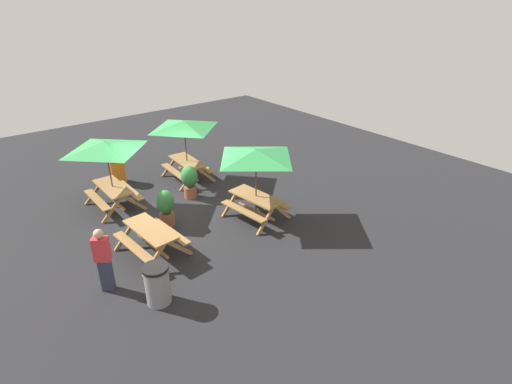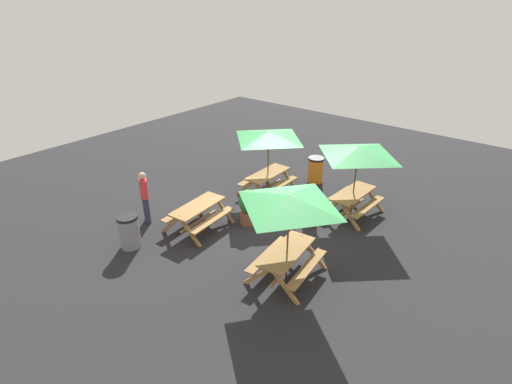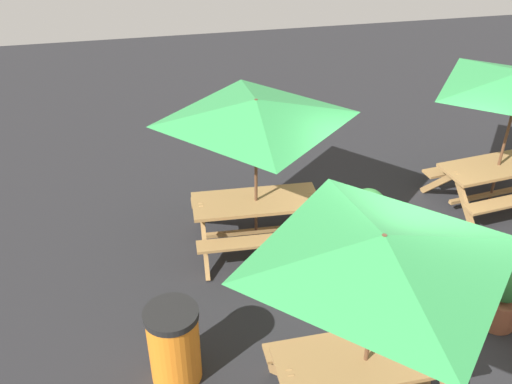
{
  "view_description": "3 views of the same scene",
  "coord_description": "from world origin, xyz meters",
  "px_view_note": "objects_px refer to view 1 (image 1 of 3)",
  "views": [
    {
      "loc": [
        10.7,
        -4.98,
        6.35
      ],
      "look_at": [
        2.03,
        1.84,
        0.9
      ],
      "focal_mm": 28.0,
      "sensor_mm": 36.0,
      "label": 1
    },
    {
      "loc": [
        8.78,
        6.35,
        6.4
      ],
      "look_at": [
        0.22,
        -0.62,
        0.9
      ],
      "focal_mm": 28.0,
      "sensor_mm": 36.0,
      "label": 2
    },
    {
      "loc": [
        -3.26,
        -4.98,
        5.2
      ],
      "look_at": [
        -1.9,
        1.62,
        0.9
      ],
      "focal_mm": 40.0,
      "sensor_mm": 36.0,
      "label": 3
    }
  ],
  "objects_px": {
    "picnic_table_0": "(184,129)",
    "trash_bin_gray": "(157,284)",
    "picnic_table_3": "(106,151)",
    "trash_bin_orange": "(117,170)",
    "potted_plant_1": "(189,180)",
    "picnic_table_2": "(256,159)",
    "potted_plant_0": "(166,207)",
    "person_standing": "(103,259)",
    "picnic_table_1": "(151,235)"
  },
  "relations": [
    {
      "from": "picnic_table_0",
      "to": "trash_bin_gray",
      "type": "distance_m",
      "value": 7.02
    },
    {
      "from": "picnic_table_3",
      "to": "trash_bin_orange",
      "type": "bearing_deg",
      "value": 154.93
    },
    {
      "from": "picnic_table_0",
      "to": "picnic_table_3",
      "type": "relative_size",
      "value": 1.0
    },
    {
      "from": "trash_bin_orange",
      "to": "potted_plant_1",
      "type": "distance_m",
      "value": 3.14
    },
    {
      "from": "picnic_table_2",
      "to": "potted_plant_0",
      "type": "xyz_separation_m",
      "value": [
        -1.33,
        -2.41,
        -1.37
      ]
    },
    {
      "from": "picnic_table_2",
      "to": "trash_bin_gray",
      "type": "distance_m",
      "value": 4.73
    },
    {
      "from": "potted_plant_0",
      "to": "potted_plant_1",
      "type": "height_order",
      "value": "potted_plant_1"
    },
    {
      "from": "potted_plant_1",
      "to": "picnic_table_2",
      "type": "bearing_deg",
      "value": 19.83
    },
    {
      "from": "trash_bin_orange",
      "to": "potted_plant_0",
      "type": "xyz_separation_m",
      "value": [
        3.96,
        0.01,
        0.13
      ]
    },
    {
      "from": "picnic_table_0",
      "to": "picnic_table_2",
      "type": "xyz_separation_m",
      "value": [
        3.93,
        0.22,
        0.0
      ]
    },
    {
      "from": "picnic_table_0",
      "to": "picnic_table_2",
      "type": "bearing_deg",
      "value": 5.65
    },
    {
      "from": "picnic_table_0",
      "to": "potted_plant_1",
      "type": "height_order",
      "value": "picnic_table_0"
    },
    {
      "from": "trash_bin_orange",
      "to": "person_standing",
      "type": "xyz_separation_m",
      "value": [
        5.82,
        -2.49,
        0.39
      ]
    },
    {
      "from": "picnic_table_3",
      "to": "trash_bin_orange",
      "type": "distance_m",
      "value": 2.52
    },
    {
      "from": "picnic_table_3",
      "to": "trash_bin_orange",
      "type": "height_order",
      "value": "picnic_table_3"
    },
    {
      "from": "trash_bin_orange",
      "to": "potted_plant_1",
      "type": "relative_size",
      "value": 0.83
    },
    {
      "from": "trash_bin_orange",
      "to": "potted_plant_0",
      "type": "distance_m",
      "value": 3.96
    },
    {
      "from": "picnic_table_2",
      "to": "picnic_table_3",
      "type": "xyz_separation_m",
      "value": [
        -3.44,
        -3.25,
        0.0
      ]
    },
    {
      "from": "potted_plant_1",
      "to": "person_standing",
      "type": "relative_size",
      "value": 0.7
    },
    {
      "from": "picnic_table_0",
      "to": "trash_bin_orange",
      "type": "height_order",
      "value": "picnic_table_0"
    },
    {
      "from": "picnic_table_3",
      "to": "potted_plant_0",
      "type": "bearing_deg",
      "value": 20.68
    },
    {
      "from": "picnic_table_3",
      "to": "potted_plant_1",
      "type": "xyz_separation_m",
      "value": [
        0.91,
        2.33,
        -1.34
      ]
    },
    {
      "from": "trash_bin_orange",
      "to": "person_standing",
      "type": "distance_m",
      "value": 6.34
    },
    {
      "from": "trash_bin_gray",
      "to": "potted_plant_1",
      "type": "xyz_separation_m",
      "value": [
        -4.22,
        3.24,
        0.16
      ]
    },
    {
      "from": "potted_plant_0",
      "to": "potted_plant_1",
      "type": "relative_size",
      "value": 0.99
    },
    {
      "from": "picnic_table_2",
      "to": "trash_bin_orange",
      "type": "distance_m",
      "value": 6.01
    },
    {
      "from": "potted_plant_0",
      "to": "potted_plant_1",
      "type": "xyz_separation_m",
      "value": [
        -1.2,
        1.5,
        0.03
      ]
    },
    {
      "from": "picnic_table_0",
      "to": "potted_plant_0",
      "type": "relative_size",
      "value": 2.01
    },
    {
      "from": "trash_bin_gray",
      "to": "trash_bin_orange",
      "type": "relative_size",
      "value": 1.0
    },
    {
      "from": "picnic_table_2",
      "to": "trash_bin_gray",
      "type": "xyz_separation_m",
      "value": [
        1.68,
        -4.16,
        -1.49
      ]
    },
    {
      "from": "picnic_table_3",
      "to": "potted_plant_1",
      "type": "distance_m",
      "value": 2.84
    },
    {
      "from": "picnic_table_1",
      "to": "trash_bin_gray",
      "type": "relative_size",
      "value": 1.95
    },
    {
      "from": "person_standing",
      "to": "picnic_table_1",
      "type": "bearing_deg",
      "value": 62.95
    },
    {
      "from": "potted_plant_0",
      "to": "trash_bin_orange",
      "type": "bearing_deg",
      "value": -179.86
    },
    {
      "from": "picnic_table_0",
      "to": "person_standing",
      "type": "height_order",
      "value": "picnic_table_0"
    },
    {
      "from": "picnic_table_1",
      "to": "potted_plant_0",
      "type": "height_order",
      "value": "potted_plant_0"
    },
    {
      "from": "picnic_table_0",
      "to": "trash_bin_gray",
      "type": "xyz_separation_m",
      "value": [
        5.61,
        -3.94,
        -1.49
      ]
    },
    {
      "from": "picnic_table_2",
      "to": "person_standing",
      "type": "distance_m",
      "value": 5.06
    },
    {
      "from": "potted_plant_0",
      "to": "picnic_table_0",
      "type": "bearing_deg",
      "value": 139.85
    },
    {
      "from": "picnic_table_0",
      "to": "trash_bin_orange",
      "type": "relative_size",
      "value": 2.38
    },
    {
      "from": "picnic_table_2",
      "to": "potted_plant_1",
      "type": "xyz_separation_m",
      "value": [
        -2.54,
        -0.91,
        -1.34
      ]
    },
    {
      "from": "picnic_table_0",
      "to": "person_standing",
      "type": "distance_m",
      "value": 6.57
    },
    {
      "from": "picnic_table_1",
      "to": "picnic_table_3",
      "type": "distance_m",
      "value": 3.52
    },
    {
      "from": "trash_bin_orange",
      "to": "picnic_table_1",
      "type": "bearing_deg",
      "value": -11.08
    },
    {
      "from": "picnic_table_0",
      "to": "picnic_table_2",
      "type": "distance_m",
      "value": 3.94
    },
    {
      "from": "picnic_table_3",
      "to": "trash_bin_orange",
      "type": "xyz_separation_m",
      "value": [
        -1.85,
        0.83,
        -1.49
      ]
    },
    {
      "from": "picnic_table_3",
      "to": "trash_bin_gray",
      "type": "distance_m",
      "value": 5.41
    },
    {
      "from": "picnic_table_1",
      "to": "person_standing",
      "type": "relative_size",
      "value": 1.14
    },
    {
      "from": "picnic_table_1",
      "to": "person_standing",
      "type": "distance_m",
      "value": 1.71
    },
    {
      "from": "person_standing",
      "to": "picnic_table_3",
      "type": "bearing_deg",
      "value": 103.35
    }
  ]
}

